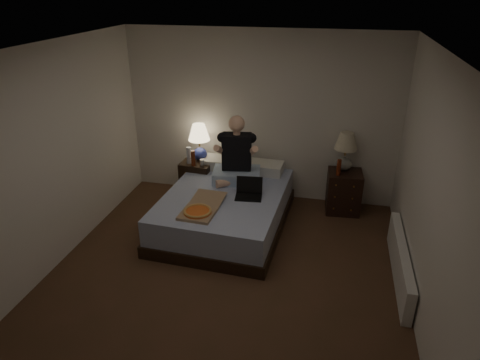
% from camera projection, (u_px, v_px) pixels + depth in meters
% --- Properties ---
extents(floor, '(4.00, 4.50, 0.00)m').
position_uv_depth(floor, '(222.00, 281.00, 4.81)').
color(floor, brown).
rests_on(floor, ground).
extents(ceiling, '(4.00, 4.50, 0.00)m').
position_uv_depth(ceiling, '(218.00, 52.00, 3.74)').
color(ceiling, white).
rests_on(ceiling, ground).
extents(wall_back, '(4.00, 0.00, 2.50)m').
position_uv_depth(wall_back, '(260.00, 117.00, 6.26)').
color(wall_back, silver).
rests_on(wall_back, ground).
extents(wall_front, '(4.00, 0.00, 2.50)m').
position_uv_depth(wall_front, '(111.00, 356.00, 2.29)').
color(wall_front, silver).
rests_on(wall_front, ground).
extents(wall_left, '(0.00, 4.50, 2.50)m').
position_uv_depth(wall_left, '(44.00, 164.00, 4.67)').
color(wall_left, silver).
rests_on(wall_left, ground).
extents(wall_right, '(0.00, 4.50, 2.50)m').
position_uv_depth(wall_right, '(433.00, 202.00, 3.88)').
color(wall_right, silver).
rests_on(wall_right, ground).
extents(bed, '(1.61, 2.09, 0.50)m').
position_uv_depth(bed, '(225.00, 209.00, 5.80)').
color(bed, '#5065A1').
rests_on(bed, floor).
extents(nightstand_left, '(0.49, 0.45, 0.60)m').
position_uv_depth(nightstand_left, '(198.00, 180.00, 6.54)').
color(nightstand_left, black).
rests_on(nightstand_left, floor).
extents(nightstand_right, '(0.50, 0.46, 0.61)m').
position_uv_depth(nightstand_right, '(343.00, 192.00, 6.16)').
color(nightstand_right, black).
rests_on(nightstand_right, floor).
extents(lamp_left, '(0.33, 0.33, 0.56)m').
position_uv_depth(lamp_left, '(199.00, 142.00, 6.37)').
color(lamp_left, navy).
rests_on(lamp_left, nightstand_left).
extents(lamp_right, '(0.34, 0.34, 0.56)m').
position_uv_depth(lamp_right, '(345.00, 152.00, 5.99)').
color(lamp_right, gray).
rests_on(lamp_right, nightstand_right).
extents(water_bottle, '(0.07, 0.07, 0.25)m').
position_uv_depth(water_bottle, '(189.00, 155.00, 6.32)').
color(water_bottle, silver).
rests_on(water_bottle, nightstand_left).
extents(soda_can, '(0.07, 0.07, 0.10)m').
position_uv_depth(soda_can, '(202.00, 163.00, 6.26)').
color(soda_can, '#ACACA7').
rests_on(soda_can, nightstand_left).
extents(beer_bottle_left, '(0.06, 0.06, 0.23)m').
position_uv_depth(beer_bottle_left, '(193.00, 158.00, 6.24)').
color(beer_bottle_left, '#63230E').
rests_on(beer_bottle_left, nightstand_left).
extents(beer_bottle_right, '(0.06, 0.06, 0.23)m').
position_uv_depth(beer_bottle_right, '(339.00, 167.00, 5.89)').
color(beer_bottle_right, '#60200D').
rests_on(beer_bottle_right, nightstand_right).
extents(person, '(0.73, 0.61, 0.93)m').
position_uv_depth(person, '(237.00, 150.00, 5.85)').
color(person, black).
rests_on(person, bed).
extents(laptop, '(0.37, 0.31, 0.24)m').
position_uv_depth(laptop, '(249.00, 189.00, 5.52)').
color(laptop, black).
rests_on(laptop, bed).
extents(pizza_box, '(0.44, 0.78, 0.08)m').
position_uv_depth(pizza_box, '(198.00, 212.00, 5.14)').
color(pizza_box, '#A28361').
rests_on(pizza_box, bed).
extents(radiator, '(0.10, 1.60, 0.40)m').
position_uv_depth(radiator, '(400.00, 262.00, 4.80)').
color(radiator, silver).
rests_on(radiator, floor).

